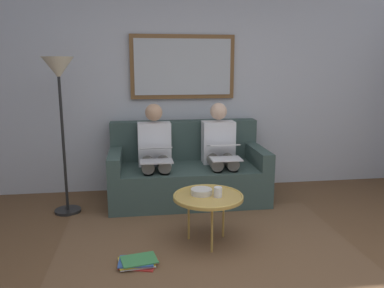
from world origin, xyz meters
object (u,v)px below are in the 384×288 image
couch (187,173)px  laptop_silver (156,154)px  standing_lamp (59,85)px  bowl (201,192)px  laptop_white (224,151)px  person_left (220,149)px  coffee_table (208,197)px  cup (218,192)px  person_right (155,151)px  magazine_stack (138,262)px  framed_mirror (183,67)px

couch → laptop_silver: 0.58m
couch → standing_lamp: 1.74m
couch → bowl: (0.02, 1.17, 0.16)m
laptop_white → person_left: bearing=-90.0°
coffee_table → cup: 0.11m
coffee_table → laptop_silver: (0.41, -0.91, 0.20)m
bowl → laptop_white: size_ratio=0.50×
coffee_table → standing_lamp: (1.38, -0.95, 0.94)m
couch → person_right: bearing=10.1°
magazine_stack → bowl: bearing=-147.9°
coffee_table → person_left: bearing=-106.9°
coffee_table → magazine_stack: size_ratio=1.88×
laptop_white → magazine_stack: (0.98, 1.23, -0.60)m
framed_mirror → bowl: (0.02, 1.56, -1.08)m
bowl → laptop_silver: bearing=-67.5°
person_left → person_right: 0.76m
cup → standing_lamp: 1.97m
laptop_silver → standing_lamp: (0.97, -0.04, 0.74)m
magazine_stack → framed_mirror: bearing=-107.4°
person_right → standing_lamp: size_ratio=0.69×
framed_mirror → magazine_stack: (0.60, 1.92, -1.52)m
coffee_table → standing_lamp: size_ratio=0.38×
bowl → person_right: person_right is taller
bowl → laptop_white: (-0.40, -0.86, 0.16)m
couch → bowl: 1.18m
laptop_white → standing_lamp: size_ratio=0.23×
person_left → magazine_stack: bearing=56.2°
bowl → standing_lamp: size_ratio=0.11×
coffee_table → person_right: bearing=-70.3°
bowl → magazine_stack: bowl is taller
framed_mirror → laptop_white: 1.21m
cup → laptop_silver: laptop_silver is taller
coffee_table → laptop_silver: bearing=-65.6°
laptop_white → laptop_silver: 0.76m
couch → cup: bearing=94.9°
framed_mirror → laptop_silver: framed_mirror is taller
framed_mirror → person_right: framed_mirror is taller
framed_mirror → standing_lamp: size_ratio=0.77×
person_left → standing_lamp: bearing=6.6°
couch → standing_lamp: (1.35, 0.27, 1.06)m
framed_mirror → coffee_table: size_ratio=2.06×
magazine_stack → laptop_silver: bearing=-100.2°
coffee_table → laptop_white: size_ratio=1.65×
laptop_silver → person_left: bearing=-162.4°
cup → person_right: 1.30m
person_left → laptop_white: (0.00, 0.24, 0.03)m
cup → person_left: person_left is taller
coffee_table → person_left: person_left is taller
cup → person_right: person_right is taller
couch → laptop_silver: bearing=39.1°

